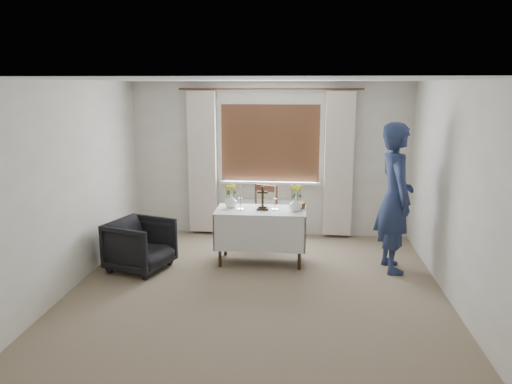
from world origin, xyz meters
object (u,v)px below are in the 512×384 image
wooden_chair (261,216)px  armchair (140,245)px  altar_table (261,236)px  person (395,198)px  flower_vase_left (231,201)px  wooden_cross (263,198)px  flower_vase_right (296,204)px

wooden_chair → armchair: 1.97m
altar_table → wooden_chair: size_ratio=1.35×
person → flower_vase_left: person is taller
armchair → wooden_cross: wooden_cross is taller
armchair → altar_table: bearing=-56.5°
armchair → flower_vase_right: size_ratio=4.09×
armchair → flower_vase_left: flower_vase_left is taller
wooden_chair → wooden_cross: size_ratio=2.79×
wooden_cross → altar_table: bearing=157.5°
wooden_chair → armchair: (-1.52, -1.24, -0.12)m
wooden_chair → wooden_cross: 0.95m
armchair → flower_vase_right: 2.16m
armchair → flower_vase_right: bearing=-60.5°
wooden_chair → person: bearing=-5.2°
altar_table → flower_vase_right: flower_vase_right is taller
altar_table → wooden_cross: size_ratio=3.76×
flower_vase_left → flower_vase_right: (0.91, -0.11, -0.00)m
wooden_cross → armchair: bearing=-164.3°
wooden_chair → flower_vase_left: 0.90m
wooden_cross → flower_vase_left: (-0.45, 0.10, -0.07)m
wooden_chair → flower_vase_left: bearing=-95.3°
armchair → person: 3.44m
altar_table → armchair: altar_table is taller
armchair → person: person is taller
altar_table → flower_vase_left: size_ratio=6.69×
wooden_cross → person: bearing=-2.2°
person → flower_vase_right: bearing=78.5°
altar_table → flower_vase_left: (-0.43, 0.09, 0.47)m
armchair → person: bearing=-66.2°
person → wooden_cross: person is taller
wooden_chair → wooden_cross: wooden_cross is taller
altar_table → flower_vase_left: bearing=168.5°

